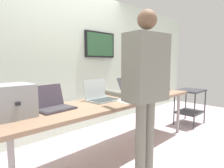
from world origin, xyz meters
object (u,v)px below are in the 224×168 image
at_px(person, 145,80).
at_px(equipment_box, 11,101).
at_px(laptop_station_0, 53,104).
at_px(coffee_mug, 164,92).
at_px(storage_cart, 190,101).
at_px(laptop_station_1, 100,96).
at_px(laptop_station_2, 132,90).
at_px(laptop_station_3, 156,87).
at_px(workbench, 114,104).

bearing_deg(person, equipment_box, 145.15).
relative_size(laptop_station_0, coffee_mug, 4.22).
distance_m(laptop_station_0, storage_cart, 2.84).
height_order(laptop_station_1, laptop_station_2, laptop_station_1).
height_order(laptop_station_2, person, person).
bearing_deg(laptop_station_3, laptop_station_1, -179.88).
bearing_deg(laptop_station_1, person, -92.62).
distance_m(workbench, equipment_box, 1.25).
relative_size(laptop_station_0, laptop_station_2, 0.99).
bearing_deg(coffee_mug, laptop_station_0, 167.77).
bearing_deg(laptop_station_3, laptop_station_0, -179.89).
distance_m(laptop_station_2, storage_cart, 1.51).
relative_size(laptop_station_1, person, 0.21).
relative_size(laptop_station_2, coffee_mug, 4.26).
height_order(equipment_box, laptop_station_3, equipment_box).
xyz_separation_m(laptop_station_0, laptop_station_1, (0.68, 0.00, 0.00)).
bearing_deg(storage_cart, laptop_station_3, 158.48).
relative_size(workbench, laptop_station_3, 7.69).
relative_size(workbench, laptop_station_2, 7.18).
bearing_deg(laptop_station_0, storage_cart, -6.11).
xyz_separation_m(workbench, person, (-0.17, -0.62, 0.38)).
height_order(workbench, storage_cart, workbench).
distance_m(laptop_station_1, laptop_station_3, 1.35).
relative_size(workbench, laptop_station_1, 7.71).
bearing_deg(equipment_box, laptop_station_3, 0.10).
distance_m(laptop_station_2, coffee_mug, 0.50).
distance_m(workbench, laptop_station_0, 0.83).
height_order(equipment_box, laptop_station_2, equipment_box).
height_order(laptop_station_0, storage_cart, laptop_station_0).
height_order(equipment_box, laptop_station_0, equipment_box).
xyz_separation_m(laptop_station_0, laptop_station_2, (1.37, 0.04, -0.00)).
distance_m(equipment_box, person, 1.30).
xyz_separation_m(person, coffee_mug, (1.03, 0.37, -0.28)).
relative_size(laptop_station_2, person, 0.23).
relative_size(laptop_station_1, storage_cart, 0.54).
relative_size(laptop_station_0, storage_cart, 0.57).
bearing_deg(person, laptop_station_0, 131.19).
distance_m(laptop_station_3, coffee_mug, 0.51).
bearing_deg(equipment_box, person, -34.85).
relative_size(equipment_box, laptop_station_0, 0.90).
xyz_separation_m(laptop_station_0, storage_cart, (2.80, -0.30, -0.34)).
distance_m(laptop_station_0, laptop_station_2, 1.37).
height_order(laptop_station_0, person, person).
xyz_separation_m(workbench, laptop_station_0, (-0.82, 0.11, 0.11)).
height_order(person, coffee_mug, person).
height_order(workbench, coffee_mug, coffee_mug).
bearing_deg(coffee_mug, workbench, 163.71).
xyz_separation_m(laptop_station_1, laptop_station_2, (0.69, 0.04, -0.01)).
height_order(coffee_mug, storage_cart, coffee_mug).
distance_m(workbench, storage_cart, 2.01).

